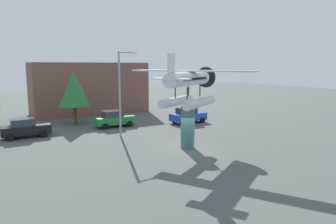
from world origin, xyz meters
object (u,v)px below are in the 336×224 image
object	(u,v)px
floatplane_monument	(189,85)
streetlight_primary	(122,88)
car_far_blue	(188,115)
tree_east	(74,89)
car_mid_green	(114,119)
display_pedestal	(188,127)
car_near_black	(25,128)
storefront_building	(90,88)

from	to	relation	value
floatplane_monument	streetlight_primary	size ratio (longest dim) A/B	1.22
car_far_blue	tree_east	bearing A→B (deg)	151.92
car_mid_green	tree_east	world-z (taller)	tree_east
display_pedestal	car_near_black	xyz separation A→B (m)	(-10.60, 10.71, -0.80)
car_mid_green	display_pedestal	bearing A→B (deg)	-80.73
car_near_black	tree_east	xyz separation A→B (m)	(5.65, 4.14, 3.02)
floatplane_monument	car_far_blue	xyz separation A→B (m)	(6.12, 8.82, -4.15)
streetlight_primary	storefront_building	world-z (taller)	streetlight_primary
car_far_blue	tree_east	world-z (taller)	tree_east
floatplane_monument	streetlight_primary	bearing A→B (deg)	84.16
display_pedestal	car_far_blue	distance (m)	10.88
car_far_blue	tree_east	size ratio (longest dim) A/B	0.73
car_near_black	display_pedestal	bearing A→B (deg)	-45.29
car_near_black	storefront_building	world-z (taller)	storefront_building
car_near_black	car_mid_green	world-z (taller)	same
floatplane_monument	tree_east	world-z (taller)	floatplane_monument
display_pedestal	car_far_blue	size ratio (longest dim) A/B	0.80
floatplane_monument	streetlight_primary	xyz separation A→B (m)	(-2.91, 6.48, -0.49)
floatplane_monument	streetlight_primary	world-z (taller)	streetlight_primary
display_pedestal	floatplane_monument	bearing A→B (deg)	30.04
floatplane_monument	car_far_blue	world-z (taller)	floatplane_monument
display_pedestal	tree_east	size ratio (longest dim) A/B	0.58
car_mid_green	car_far_blue	xyz separation A→B (m)	(8.05, -2.25, 0.00)
car_mid_green	streetlight_primary	xyz separation A→B (m)	(-0.98, -4.59, 3.66)
car_near_black	storefront_building	size ratio (longest dim) A/B	0.28
streetlight_primary	tree_east	xyz separation A→B (m)	(-2.15, 8.31, -0.63)
floatplane_monument	storefront_building	bearing A→B (deg)	62.62
car_mid_green	storefront_building	distance (m)	11.20
display_pedestal	storefront_building	distance (m)	22.09
storefront_building	tree_east	bearing A→B (deg)	-119.47
storefront_building	tree_east	size ratio (longest dim) A/B	2.63
display_pedestal	car_near_black	world-z (taller)	display_pedestal
floatplane_monument	car_mid_green	bearing A→B (deg)	69.85
display_pedestal	car_far_blue	xyz separation A→B (m)	(6.23, 8.88, -0.80)
floatplane_monument	car_near_black	distance (m)	15.66
tree_east	car_mid_green	bearing A→B (deg)	-49.88
floatplane_monument	car_mid_green	distance (m)	11.98
streetlight_primary	storefront_building	distance (m)	15.61
floatplane_monument	storefront_building	xyz separation A→B (m)	(-1.02, 21.93, -1.59)
floatplane_monument	car_near_black	xyz separation A→B (m)	(-10.71, 10.64, -4.15)
car_mid_green	streetlight_primary	bearing A→B (deg)	-102.04
car_near_black	streetlight_primary	size ratio (longest dim) A/B	0.54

